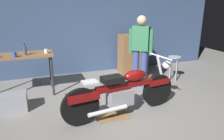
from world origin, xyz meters
name	(u,v)px	position (x,y,z in m)	size (l,w,h in m)	color
ground_plane	(126,116)	(0.00, 0.00, 0.00)	(12.00, 12.00, 0.00)	gray
back_wall	(87,18)	(0.00, 2.80, 1.55)	(8.00, 0.12, 3.10)	#384C70
workbench	(21,60)	(-1.71, 1.63, 0.79)	(1.30, 0.64, 0.90)	brown
motorcycle	(123,91)	(-0.03, 0.08, 0.45)	(2.18, 0.66, 1.00)	black
person_standing	(141,48)	(0.89, 1.23, 0.93)	(0.45, 0.42, 1.67)	#354A8D
shop_stool	(174,62)	(1.89, 1.27, 0.50)	(0.32, 0.32, 0.64)	#B2B2B7
wooden_dresser	(133,54)	(1.22, 2.30, 0.55)	(0.80, 0.47, 1.10)	brown
drip_tray	(112,116)	(-0.23, 0.08, 0.01)	(0.56, 0.40, 0.01)	olive
storage_bin	(14,102)	(-1.86, 0.88, 0.17)	(0.44, 0.32, 0.34)	gray
mug_blue_enamel	(14,55)	(-1.80, 1.39, 0.95)	(0.12, 0.08, 0.10)	#2D51AD
mug_white_ceramic	(46,51)	(-1.19, 1.58, 0.94)	(0.11, 0.08, 0.09)	white
bottle	(25,50)	(-1.61, 1.53, 1.00)	(0.06, 0.06, 0.24)	#3F4C59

